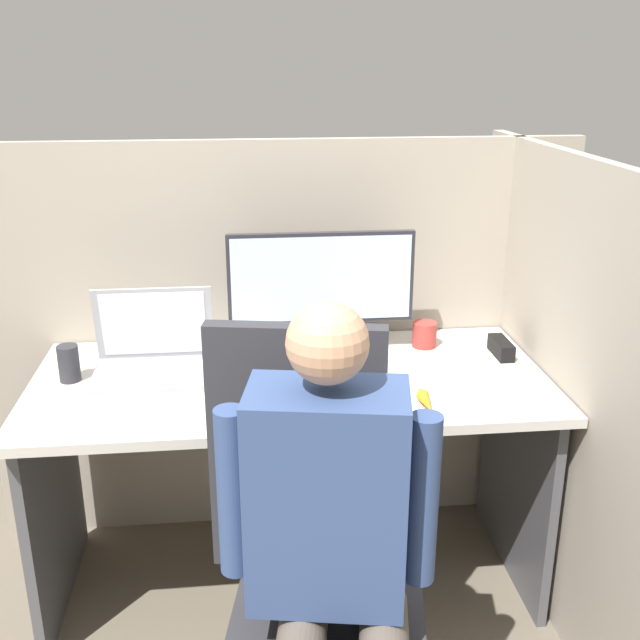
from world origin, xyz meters
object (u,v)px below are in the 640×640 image
at_px(monitor, 321,284).
at_px(office_chair, 313,564).
at_px(coffee_mug, 424,334).
at_px(laptop, 154,358).
at_px(paper_box, 321,344).
at_px(carrot_toy, 427,402).
at_px(stapler, 501,348).
at_px(pen_cup, 69,363).
at_px(person, 334,547).

distance_m(monitor, office_chair, 0.94).
xyz_separation_m(office_chair, coffee_mug, (0.47, 0.83, 0.26)).
bearing_deg(laptop, monitor, 12.49).
distance_m(paper_box, office_chair, 0.86).
bearing_deg(office_chair, carrot_toy, 45.45).
bearing_deg(paper_box, stapler, -8.44).
bearing_deg(office_chair, pen_cup, 135.36).
distance_m(monitor, laptop, 0.58).
xyz_separation_m(person, pen_cup, (-0.71, 0.84, 0.10)).
distance_m(office_chair, person, 0.24).
bearing_deg(pen_cup, person, -49.81).
xyz_separation_m(stapler, office_chair, (-0.70, -0.73, -0.25)).
bearing_deg(carrot_toy, paper_box, 118.92).
bearing_deg(person, carrot_toy, 58.41).
bearing_deg(paper_box, office_chair, -97.67).
relative_size(monitor, person, 0.49).
relative_size(monitor, coffee_mug, 7.05).
bearing_deg(carrot_toy, coffee_mug, 77.19).
bearing_deg(laptop, pen_cup, -173.50).
bearing_deg(pen_cup, carrot_toy, -16.42).
bearing_deg(person, stapler, 53.28).
bearing_deg(office_chair, coffee_mug, 60.83).
distance_m(monitor, carrot_toy, 0.56).
bearing_deg(laptop, person, -62.19).
bearing_deg(monitor, laptop, -167.51).
relative_size(paper_box, monitor, 0.50).
height_order(carrot_toy, office_chair, office_chair).
bearing_deg(person, coffee_mug, 66.56).
relative_size(paper_box, carrot_toy, 2.42).
distance_m(coffee_mug, pen_cup, 1.16).
relative_size(office_chair, person, 0.89).
bearing_deg(laptop, paper_box, 12.21).
bearing_deg(stapler, pen_cup, -177.62).
height_order(paper_box, office_chair, office_chair).
xyz_separation_m(coffee_mug, pen_cup, (-1.15, -0.16, 0.01)).
relative_size(person, coffee_mug, 14.41).
bearing_deg(office_chair, person, -79.79).
bearing_deg(paper_box, coffee_mug, 3.10).
bearing_deg(stapler, carrot_toy, -133.18).
relative_size(paper_box, pen_cup, 2.69).
relative_size(monitor, pen_cup, 5.36).
height_order(monitor, coffee_mug, monitor).
bearing_deg(office_chair, stapler, 46.12).
relative_size(laptop, office_chair, 0.33).
bearing_deg(carrot_toy, monitor, 118.77).
xyz_separation_m(carrot_toy, office_chair, (-0.36, -0.36, -0.24)).
height_order(stapler, person, person).
bearing_deg(monitor, coffee_mug, 2.66).
xyz_separation_m(paper_box, office_chair, (-0.11, -0.82, -0.25)).
bearing_deg(stapler, coffee_mug, 155.45).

